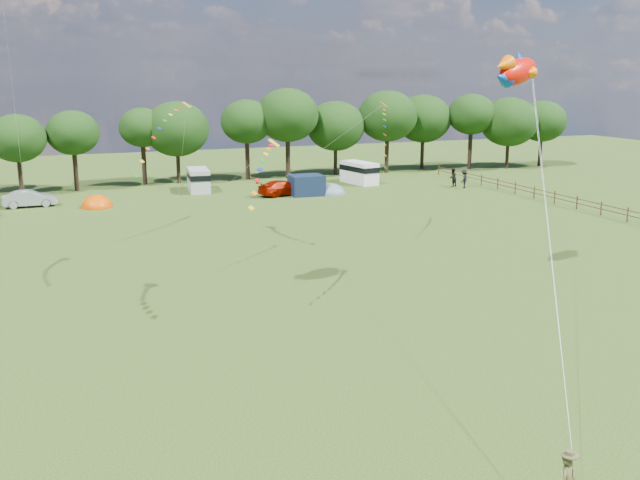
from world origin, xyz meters
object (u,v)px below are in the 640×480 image
object	(u,v)px
car_b	(30,199)
campervan_c	(198,179)
tent_greyblue	(331,194)
fish_kite	(515,71)
campervan_d	(359,172)
walker_b	(464,179)
tent_orange	(97,207)
walker_a	(453,177)
car_c	(283,188)

from	to	relation	value
car_b	campervan_c	world-z (taller)	campervan_c
tent_greyblue	fish_kite	distance (m)	35.18
campervan_d	walker_b	world-z (taller)	campervan_d
tent_orange	walker_a	distance (m)	36.66
car_b	campervan_c	size ratio (longest dim) A/B	0.88
car_c	walker_a	size ratio (longest dim) A/B	2.57
fish_kite	campervan_d	bearing A→B (deg)	53.48
fish_kite	walker_b	size ratio (longest dim) A/B	2.05
car_b	fish_kite	world-z (taller)	fish_kite
tent_orange	fish_kite	bearing A→B (deg)	-60.01
fish_kite	walker_b	distance (m)	37.69
walker_b	tent_orange	bearing A→B (deg)	-43.34
campervan_d	car_b	bearing A→B (deg)	83.30
fish_kite	tent_orange	bearing A→B (deg)	95.91
car_c	campervan_c	xyz separation A→B (m)	(-7.27, 5.50, 0.50)
campervan_d	walker_a	size ratio (longest dim) A/B	2.65
campervan_c	walker_b	size ratio (longest dim) A/B	2.53
campervan_c	tent_greyblue	world-z (taller)	campervan_c
walker_b	tent_greyblue	bearing A→B (deg)	-45.07
car_b	car_c	world-z (taller)	car_b
campervan_c	walker_a	xyz separation A→B (m)	(26.12, -6.64, -0.28)
campervan_d	tent_orange	world-z (taller)	campervan_d
car_b	fish_kite	bearing A→B (deg)	-147.44
car_c	tent_orange	xyz separation A→B (m)	(-17.78, -0.11, -0.73)
campervan_d	walker_a	distance (m)	10.17
car_c	fish_kite	world-z (taller)	fish_kite
car_c	walker_b	size ratio (longest dim) A/B	2.56
campervan_d	walker_a	world-z (taller)	campervan_d
campervan_c	walker_a	world-z (taller)	campervan_c
walker_a	walker_b	xyz separation A→B (m)	(0.47, -1.45, 0.00)
campervan_c	tent_greyblue	size ratio (longest dim) A/B	1.56
campervan_d	fish_kite	bearing A→B (deg)	157.09
fish_kite	walker_a	xyz separation A→B (m)	(16.98, 33.02, -10.95)
fish_kite	tent_greyblue	bearing A→B (deg)	60.92
campervan_d	tent_greyblue	bearing A→B (deg)	124.73
tent_orange	fish_kite	size ratio (longest dim) A/B	0.78
car_c	tent_greyblue	bearing A→B (deg)	-119.44
walker_a	walker_b	size ratio (longest dim) A/B	1.00
campervan_d	tent_orange	size ratio (longest dim) A/B	1.66
tent_greyblue	walker_b	world-z (taller)	walker_b
walker_b	campervan_c	bearing A→B (deg)	-56.44
tent_orange	tent_greyblue	xyz separation A→B (m)	(22.54, -1.07, 0.00)
tent_greyblue	fish_kite	world-z (taller)	fish_kite
campervan_c	campervan_d	size ratio (longest dim) A/B	0.96
car_c	tent_greyblue	size ratio (longest dim) A/B	1.58
campervan_d	fish_kite	size ratio (longest dim) A/B	1.29
campervan_c	walker_b	xyz separation A→B (m)	(26.59, -8.09, -0.27)
campervan_c	fish_kite	distance (m)	42.07
car_c	tent_greyblue	distance (m)	4.95
campervan_d	tent_greyblue	world-z (taller)	campervan_d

